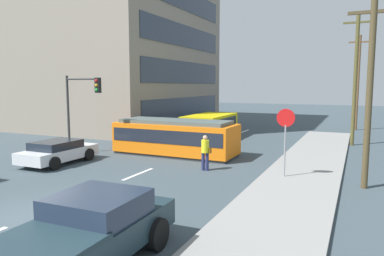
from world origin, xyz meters
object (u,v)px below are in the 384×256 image
(parked_sedan_mid, at_px, (58,151))
(parked_sedan_furthest, at_px, (185,124))
(city_bus, at_px, (210,125))
(utility_pole_near, at_px, (370,90))
(utility_pole_mid, at_px, (355,78))
(parked_sedan_far, at_px, (145,132))
(traffic_light_mast, at_px, (81,100))
(utility_pole_far, at_px, (358,81))
(pickup_truck_parked, at_px, (83,234))
(pedestrian_crossing, at_px, (205,151))
(stop_sign, at_px, (285,128))
(streetcar_tram, at_px, (175,137))

(parked_sedan_mid, bearing_deg, parked_sedan_furthest, 89.73)
(city_bus, relative_size, utility_pole_near, 0.74)
(parked_sedan_furthest, relative_size, utility_pole_mid, 0.51)
(parked_sedan_far, distance_m, utility_pole_mid, 14.81)
(utility_pole_near, bearing_deg, parked_sedan_far, 154.21)
(traffic_light_mast, xyz_separation_m, utility_pole_far, (14.21, 19.14, 1.15))
(pickup_truck_parked, relative_size, utility_pole_near, 0.69)
(parked_sedan_furthest, height_order, utility_pole_mid, utility_pole_mid)
(pedestrian_crossing, bearing_deg, stop_sign, -2.05)
(parked_sedan_mid, height_order, utility_pole_mid, utility_pole_mid)
(streetcar_tram, relative_size, utility_pole_far, 0.85)
(pedestrian_crossing, distance_m, utility_pole_near, 7.37)
(pedestrian_crossing, bearing_deg, parked_sedan_mid, -166.77)
(streetcar_tram, bearing_deg, pedestrian_crossing, -43.09)
(parked_sedan_mid, xyz_separation_m, utility_pole_near, (14.22, 1.60, 3.20))
(utility_pole_mid, bearing_deg, utility_pole_near, -86.61)
(city_bus, relative_size, parked_sedan_mid, 1.33)
(parked_sedan_furthest, bearing_deg, streetcar_tram, -66.91)
(city_bus, height_order, utility_pole_far, utility_pole_far)
(stop_sign, xyz_separation_m, utility_pole_mid, (2.45, 10.84, 2.29))
(city_bus, distance_m, parked_sedan_far, 4.82)
(streetcar_tram, bearing_deg, parked_sedan_far, 139.06)
(parked_sedan_furthest, height_order, utility_pole_near, utility_pole_near)
(streetcar_tram, distance_m, traffic_light_mast, 5.78)
(pickup_truck_parked, height_order, parked_sedan_furthest, pickup_truck_parked)
(pedestrian_crossing, distance_m, stop_sign, 3.90)
(pedestrian_crossing, height_order, stop_sign, stop_sign)
(pedestrian_crossing, xyz_separation_m, utility_pole_mid, (6.14, 10.71, 3.54))
(city_bus, height_order, utility_pole_mid, utility_pole_mid)
(city_bus, relative_size, parked_sedan_furthest, 1.25)
(pickup_truck_parked, bearing_deg, utility_pole_near, 59.37)
(parked_sedan_mid, bearing_deg, utility_pole_near, 6.43)
(parked_sedan_far, height_order, utility_pole_near, utility_pole_near)
(streetcar_tram, relative_size, pickup_truck_parked, 1.41)
(city_bus, bearing_deg, traffic_light_mast, -117.60)
(city_bus, bearing_deg, streetcar_tram, -86.25)
(parked_sedan_furthest, relative_size, traffic_light_mast, 0.96)
(streetcar_tram, xyz_separation_m, parked_sedan_furthest, (-4.32, 10.13, -0.42))
(streetcar_tram, height_order, city_bus, streetcar_tram)
(stop_sign, xyz_separation_m, utility_pole_near, (3.09, -0.01, 1.63))
(city_bus, bearing_deg, utility_pole_near, -42.41)
(streetcar_tram, xyz_separation_m, parked_sedan_mid, (-4.39, -4.60, -0.42))
(pickup_truck_parked, distance_m, parked_sedan_mid, 11.68)
(traffic_light_mast, height_order, utility_pole_mid, utility_pole_mid)
(utility_pole_mid, distance_m, utility_pole_far, 9.08)
(parked_sedan_mid, distance_m, utility_pole_far, 25.79)
(utility_pole_near, bearing_deg, utility_pole_mid, 93.39)
(parked_sedan_mid, bearing_deg, streetcar_tram, 46.37)
(traffic_light_mast, relative_size, utility_pole_near, 0.62)
(parked_sedan_furthest, xyz_separation_m, stop_sign, (11.06, -13.12, 1.57))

